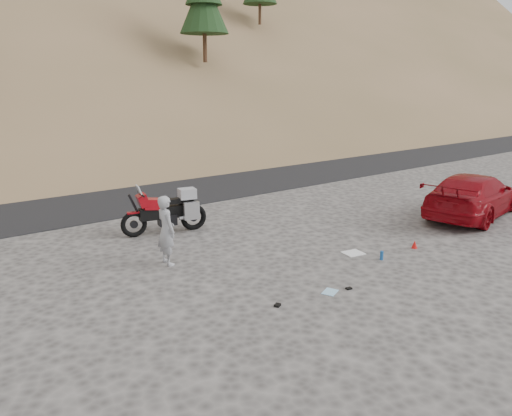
{
  "coord_description": "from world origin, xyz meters",
  "views": [
    {
      "loc": [
        -6.65,
        -8.79,
        4.16
      ],
      "look_at": [
        0.73,
        0.93,
        1.0
      ],
      "focal_mm": 35.0,
      "sensor_mm": 36.0,
      "label": 1
    }
  ],
  "objects": [
    {
      "name": "gear_funnel",
      "position": [
        3.81,
        -1.67,
        0.1
      ],
      "size": [
        0.16,
        0.16,
        0.2
      ],
      "primitive_type": "cone",
      "rotation": [
        0.0,
        0.0,
        0.03
      ],
      "color": "red",
      "rests_on": "ground"
    },
    {
      "name": "motorcycle",
      "position": [
        -0.52,
        3.3,
        0.62
      ],
      "size": [
        2.4,
        0.99,
        1.44
      ],
      "rotation": [
        0.0,
        0.0,
        -0.2
      ],
      "color": "black",
      "rests_on": "ground"
    },
    {
      "name": "red_car",
      "position": [
        7.85,
        -0.87,
        0.0
      ],
      "size": [
        4.9,
        2.77,
        1.34
      ],
      "primitive_type": "imported",
      "rotation": [
        0.0,
        0.0,
        1.77
      ],
      "color": "maroon",
      "rests_on": "ground"
    },
    {
      "name": "gear_white_cloth",
      "position": [
        2.28,
        -0.99,
        0.01
      ],
      "size": [
        0.54,
        0.49,
        0.02
      ],
      "primitive_type": "cube",
      "rotation": [
        0.0,
        0.0,
        -0.17
      ],
      "color": "white",
      "rests_on": "ground"
    },
    {
      "name": "gear_glove_b",
      "position": [
        -1.09,
        -2.14,
        0.02
      ],
      "size": [
        0.16,
        0.15,
        0.04
      ],
      "primitive_type": "cube",
      "rotation": [
        0.0,
        0.0,
        0.48
      ],
      "color": "black",
      "rests_on": "ground"
    },
    {
      "name": "gear_bottle",
      "position": [
        2.48,
        -1.71,
        0.11
      ],
      "size": [
        0.09,
        0.09,
        0.22
      ],
      "primitive_type": "cylinder",
      "rotation": [
        0.0,
        0.0,
        0.17
      ],
      "color": "#184D92",
      "rests_on": "ground"
    },
    {
      "name": "ground",
      "position": [
        0.0,
        0.0,
        0.0
      ],
      "size": [
        140.0,
        140.0,
        0.0
      ],
      "primitive_type": "plane",
      "color": "#43403E",
      "rests_on": "ground"
    },
    {
      "name": "gear_blue_cloth",
      "position": [
        0.16,
        -2.29,
        0.01
      ],
      "size": [
        0.42,
        0.37,
        0.01
      ],
      "primitive_type": "cube",
      "rotation": [
        0.0,
        0.0,
        0.42
      ],
      "color": "#99CCED",
      "rests_on": "ground"
    },
    {
      "name": "road",
      "position": [
        0.0,
        9.0,
        0.0
      ],
      "size": [
        120.0,
        7.0,
        0.05
      ],
      "primitive_type": "cube",
      "color": "black",
      "rests_on": "ground"
    },
    {
      "name": "gear_glove_a",
      "position": [
        0.57,
        -2.42,
        0.02
      ],
      "size": [
        0.14,
        0.11,
        0.03
      ],
      "primitive_type": "cube",
      "rotation": [
        0.0,
        0.0,
        -0.21
      ],
      "color": "black",
      "rests_on": "ground"
    },
    {
      "name": "man",
      "position": [
        -1.7,
        1.13,
        0.0
      ],
      "size": [
        0.41,
        0.61,
        1.63
      ],
      "primitive_type": "imported",
      "rotation": [
        0.0,
        0.0,
        1.54
      ],
      "color": "#96979C",
      "rests_on": "ground"
    }
  ]
}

